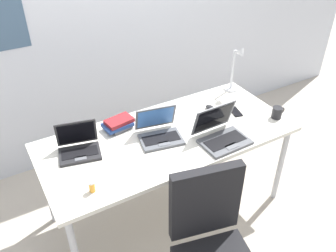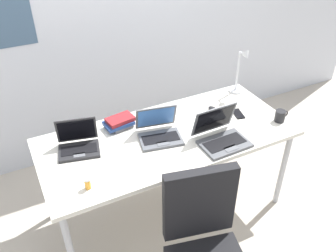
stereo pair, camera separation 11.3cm
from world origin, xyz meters
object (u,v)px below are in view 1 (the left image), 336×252
object	(u,v)px
computer_mouse	(211,108)
book_stack	(119,124)
laptop_mid_desk	(221,134)
cell_phone	(235,112)
pill_bottle	(92,186)
coffee_mug	(277,113)
desk_lamp	(236,70)
laptop_near_mouse	(159,133)
laptop_front_right	(79,147)

from	to	relation	value
computer_mouse	book_stack	xyz separation A→B (m)	(-0.72, 0.12, 0.02)
laptop_mid_desk	cell_phone	world-z (taller)	laptop_mid_desk
cell_phone	pill_bottle	world-z (taller)	pill_bottle
cell_phone	book_stack	world-z (taller)	book_stack
coffee_mug	laptop_mid_desk	bearing A→B (deg)	-178.24
cell_phone	coffee_mug	distance (m)	0.31
desk_lamp	computer_mouse	world-z (taller)	desk_lamp
coffee_mug	desk_lamp	bearing A→B (deg)	93.04
pill_bottle	book_stack	xyz separation A→B (m)	(0.39, 0.50, 0.00)
book_stack	coffee_mug	xyz separation A→B (m)	(1.09, -0.46, 0.00)
laptop_near_mouse	laptop_mid_desk	distance (m)	0.43
desk_lamp	book_stack	bearing A→B (deg)	-178.55
laptop_front_right	laptop_mid_desk	xyz separation A→B (m)	(0.89, -0.36, 0.01)
laptop_mid_desk	pill_bottle	size ratio (longest dim) A/B	4.22
computer_mouse	cell_phone	world-z (taller)	computer_mouse
desk_lamp	laptop_front_right	bearing A→B (deg)	-174.00
desk_lamp	book_stack	distance (m)	1.08
coffee_mug	computer_mouse	bearing A→B (deg)	137.67
laptop_mid_desk	cell_phone	size ratio (longest dim) A/B	2.45
laptop_front_right	laptop_near_mouse	xyz separation A→B (m)	(0.54, -0.12, 0.00)
desk_lamp	laptop_front_right	xyz separation A→B (m)	(-1.40, -0.15, -0.16)
computer_mouse	book_stack	bearing A→B (deg)	162.32
pill_bottle	laptop_mid_desk	bearing A→B (deg)	1.57
computer_mouse	pill_bottle	xyz separation A→B (m)	(-1.11, -0.38, 0.02)
desk_lamp	computer_mouse	bearing A→B (deg)	-156.26
desk_lamp	laptop_near_mouse	distance (m)	0.92
cell_phone	desk_lamp	bearing A→B (deg)	67.60
laptop_mid_desk	coffee_mug	bearing A→B (deg)	1.76
laptop_mid_desk	computer_mouse	xyz separation A→B (m)	(0.16, 0.35, -0.03)
laptop_mid_desk	book_stack	bearing A→B (deg)	139.45
cell_phone	coffee_mug	xyz separation A→B (m)	(0.22, -0.21, 0.04)
desk_lamp	coffee_mug	distance (m)	0.51
laptop_front_right	pill_bottle	bearing A→B (deg)	-97.55
desk_lamp	pill_bottle	xyz separation A→B (m)	(-1.45, -0.53, -0.16)
book_stack	coffee_mug	bearing A→B (deg)	-22.91
desk_lamp	coffee_mug	world-z (taller)	desk_lamp
laptop_front_right	book_stack	size ratio (longest dim) A/B	1.35
cell_phone	laptop_mid_desk	bearing A→B (deg)	-130.18
desk_lamp	pill_bottle	distance (m)	1.56
laptop_mid_desk	cell_phone	bearing A→B (deg)	36.58
pill_bottle	laptop_near_mouse	bearing A→B (deg)	23.99
laptop_near_mouse	computer_mouse	size ratio (longest dim) A/B	3.47
desk_lamp	coffee_mug	size ratio (longest dim) A/B	3.54
laptop_near_mouse	computer_mouse	world-z (taller)	laptop_near_mouse
book_stack	pill_bottle	bearing A→B (deg)	-127.50
laptop_mid_desk	computer_mouse	bearing A→B (deg)	65.16
desk_lamp	laptop_front_right	size ratio (longest dim) A/B	1.30
desk_lamp	laptop_near_mouse	world-z (taller)	desk_lamp
cell_phone	pill_bottle	size ratio (longest dim) A/B	1.72
laptop_front_right	book_stack	world-z (taller)	laptop_front_right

